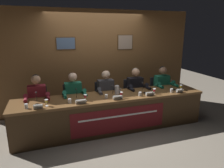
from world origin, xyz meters
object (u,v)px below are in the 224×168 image
at_px(microphone_left, 77,96).
at_px(nameplate_right, 150,94).
at_px(nameplate_far_left, 38,107).
at_px(water_pitcher_central, 117,90).
at_px(juice_glass_center, 121,94).
at_px(water_cup_center, 106,97).
at_px(conference_table, 114,107).
at_px(panelist_far_right, 163,87).
at_px(panelist_right, 136,89).
at_px(water_cup_right, 140,94).
at_px(chair_far_right, 158,95).
at_px(juice_glass_right, 154,90).
at_px(chair_right, 133,98).
at_px(chair_far_left, 39,108).
at_px(juice_glass_far_right, 181,87).
at_px(nameplate_center, 118,98).
at_px(nameplate_left, 81,102).
at_px(juice_glass_left, 85,96).
at_px(panelist_center, 107,92).
at_px(microphone_center, 113,93).
at_px(water_cup_far_left, 26,106).
at_px(microphone_far_left, 37,100).
at_px(microphone_right, 144,89).
at_px(water_cup_far_right, 172,91).
at_px(water_cup_left, 70,101).
at_px(chair_center, 104,101).
at_px(nameplate_far_right, 180,91).
at_px(juice_glass_far_left, 46,102).

height_order(microphone_left, nameplate_right, microphone_left).
relative_size(nameplate_far_left, water_pitcher_central, 0.76).
height_order(juice_glass_center, water_cup_center, juice_glass_center).
xyz_separation_m(conference_table, panelist_far_right, (1.50, 0.50, 0.18)).
xyz_separation_m(panelist_right, water_cup_right, (-0.20, -0.61, 0.08)).
height_order(microphone_left, chair_far_right, microphone_left).
relative_size(panelist_right, juice_glass_right, 9.81).
bearing_deg(chair_right, chair_far_left, 180.00).
bearing_deg(nameplate_right, juice_glass_far_right, 8.80).
bearing_deg(nameplate_center, chair_far_right, 30.49).
bearing_deg(chair_right, water_pitcher_central, -139.40).
relative_size(water_cup_center, water_cup_right, 1.00).
bearing_deg(chair_far_left, nameplate_left, -48.07).
xyz_separation_m(juice_glass_left, panelist_center, (0.60, 0.53, -0.13)).
distance_m(juice_glass_left, microphone_center, 0.62).
height_order(water_cup_far_left, panelist_center, panelist_center).
bearing_deg(juice_glass_right, juice_glass_center, -179.83).
xyz_separation_m(water_cup_far_left, microphone_far_left, (0.18, 0.17, 0.04)).
relative_size(juice_glass_center, microphone_right, 0.57).
relative_size(juice_glass_center, water_cup_far_right, 1.46).
xyz_separation_m(nameplate_center, juice_glass_center, (0.11, 0.08, 0.05)).
distance_m(microphone_far_left, water_cup_left, 0.60).
xyz_separation_m(microphone_far_left, water_cup_center, (1.32, -0.11, -0.04)).
height_order(juice_glass_left, panelist_far_right, panelist_far_right).
xyz_separation_m(microphone_left, nameplate_right, (1.50, -0.23, -0.03)).
relative_size(chair_far_left, juice_glass_right, 7.17).
bearing_deg(chair_right, chair_center, 180.00).
bearing_deg(microphone_right, microphone_left, -179.77).
height_order(water_cup_far_left, nameplate_center, water_cup_far_left).
distance_m(panelist_far_right, nameplate_far_right, 0.68).
distance_m(chair_center, water_cup_center, 0.84).
bearing_deg(water_cup_right, chair_center, 124.22).
relative_size(nameplate_right, juice_glass_far_right, 1.46).
xyz_separation_m(juice_glass_right, microphone_right, (-0.16, 0.17, -0.01)).
xyz_separation_m(juice_glass_far_left, juice_glass_far_right, (2.95, 0.06, 0.00)).
height_order(juice_glass_far_left, nameplate_right, juice_glass_far_left).
xyz_separation_m(chair_center, nameplate_right, (0.75, -0.86, 0.36)).
height_order(panelist_center, water_cup_center, panelist_center).
relative_size(conference_table, juice_glass_right, 32.70).
distance_m(nameplate_center, juice_glass_center, 0.14).
bearing_deg(panelist_center, juice_glass_right, -33.56).
relative_size(microphone_left, juice_glass_right, 1.74).
xyz_separation_m(juice_glass_center, chair_far_right, (1.37, 0.79, -0.41)).
distance_m(water_cup_center, panelist_far_right, 1.77).
xyz_separation_m(microphone_far_left, water_cup_right, (2.05, -0.18, -0.04)).
height_order(chair_far_left, nameplate_far_right, chair_far_left).
relative_size(juice_glass_far_left, nameplate_right, 0.69).
bearing_deg(water_cup_center, microphone_left, 169.20).
bearing_deg(microphone_left, juice_glass_far_left, -164.50).
bearing_deg(microphone_left, water_cup_far_left, -169.61).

